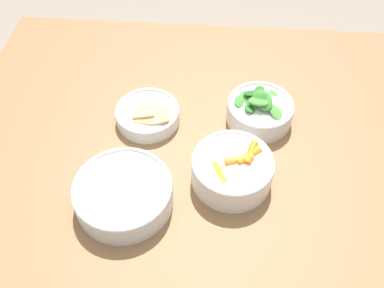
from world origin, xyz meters
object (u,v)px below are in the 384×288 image
Objects in this scene: bowl_carrots at (232,169)px; bowl_greens at (260,110)px; bowl_beans_hotdog at (124,194)px; bowl_cookies at (148,114)px.

bowl_carrots is 1.10× the size of bowl_greens.
bowl_beans_hotdog is at bearing 42.27° from bowl_greens.
bowl_beans_hotdog is (0.27, 0.25, -0.00)m from bowl_greens.
bowl_greens is 0.26m from bowl_cookies.
bowl_greens is (-0.06, -0.18, -0.00)m from bowl_carrots.
bowl_beans_hotdog is 0.23m from bowl_cookies.
bowl_cookies is (0.20, -0.15, -0.02)m from bowl_carrots.
bowl_carrots is 0.22m from bowl_beans_hotdog.
bowl_beans_hotdog is at bearing 85.94° from bowl_cookies.
bowl_cookies is (-0.02, -0.23, -0.01)m from bowl_beans_hotdog.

